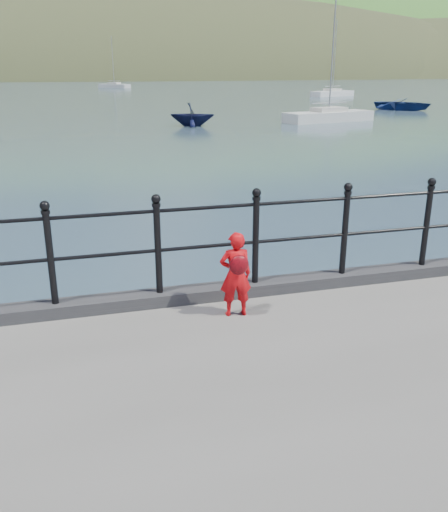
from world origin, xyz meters
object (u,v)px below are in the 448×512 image
object	(u,v)px
launch_navy	(192,115)
sailboat_far	(332,94)
launch_blue	(403,104)
sailboat_near	(329,117)
sailboat_deep	(114,86)
railing	(208,234)
child	(236,274)

from	to	relation	value
launch_navy	sailboat_far	xyz separation A→B (m)	(26.45, 33.12, -0.41)
launch_blue	sailboat_near	world-z (taller)	sailboat_near
sailboat_deep	railing	bearing A→B (deg)	-50.18
sailboat_far	railing	bearing A→B (deg)	-141.04
child	sailboat_far	size ratio (longest dim) A/B	0.10
sailboat_deep	sailboat_far	bearing A→B (deg)	-12.96
launch_navy	sailboat_deep	bearing A→B (deg)	18.87
child	sailboat_deep	distance (m)	102.96
child	launch_navy	xyz separation A→B (m)	(6.14, 30.46, -0.75)
child	sailboat_far	xyz separation A→B (m)	(32.59, 63.58, -1.16)
railing	sailboat_far	size ratio (longest dim) A/B	1.87
child	launch_blue	size ratio (longest dim) A/B	0.19
child	sailboat_near	bearing A→B (deg)	-111.64
sailboat_deep	child	bearing A→B (deg)	-50.06
railing	launch_navy	bearing A→B (deg)	78.06
launch_blue	sailboat_far	size ratio (longest dim) A/B	0.53
railing	sailboat_far	world-z (taller)	sailboat_far
railing	child	world-z (taller)	railing
child	sailboat_far	bearing A→B (deg)	-111.11
sailboat_far	child	bearing A→B (deg)	-140.70
sailboat_near	sailboat_far	world-z (taller)	sailboat_far
railing	sailboat_near	world-z (taller)	sailboat_near
sailboat_near	sailboat_deep	size ratio (longest dim) A/B	1.02
sailboat_deep	sailboat_far	size ratio (longest dim) A/B	0.96
launch_blue	launch_navy	world-z (taller)	launch_navy
launch_navy	sailboat_near	xyz separation A→B (m)	(10.10, 0.50, -0.41)
sailboat_near	sailboat_deep	distance (m)	72.35
railing	child	size ratio (longest dim) A/B	18.30
launch_blue	sailboat_far	distance (m)	24.73
railing	sailboat_deep	bearing A→B (deg)	86.00
sailboat_near	launch_navy	bearing A→B (deg)	168.30
railing	child	bearing A→B (deg)	-71.20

